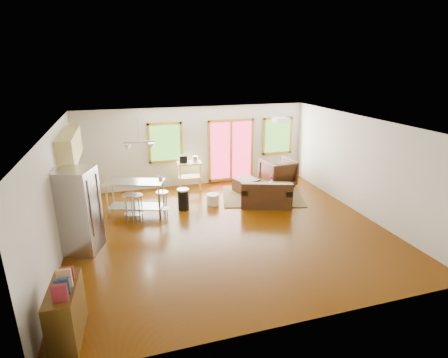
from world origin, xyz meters
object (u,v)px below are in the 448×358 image
object	(u,v)px
loveseat	(266,195)
kitchen_cart	(189,166)
rug	(262,196)
island	(135,192)
refrigerator	(79,211)
armchair	(278,171)
coffee_table	(272,186)
ottoman	(246,185)

from	to	relation	value
loveseat	kitchen_cart	bearing A→B (deg)	153.66
rug	island	xyz separation A→B (m)	(-3.78, -0.31, 0.65)
rug	refrigerator	bearing A→B (deg)	-159.40
rug	armchair	bearing A→B (deg)	41.93
island	kitchen_cart	bearing A→B (deg)	41.75
coffee_table	armchair	size ratio (longest dim) A/B	1.17
refrigerator	kitchen_cart	world-z (taller)	refrigerator
loveseat	coffee_table	world-z (taller)	loveseat
rug	refrigerator	size ratio (longest dim) A/B	1.29
armchair	coffee_table	bearing A→B (deg)	47.99
loveseat	island	xyz separation A→B (m)	(-3.61, 0.37, 0.36)
armchair	kitchen_cart	world-z (taller)	kitchen_cart
rug	coffee_table	size ratio (longest dim) A/B	2.07
ottoman	kitchen_cart	size ratio (longest dim) A/B	0.57
loveseat	ottoman	xyz separation A→B (m)	(-0.17, 1.20, -0.08)
ottoman	kitchen_cart	world-z (taller)	kitchen_cart
refrigerator	island	size ratio (longest dim) A/B	1.13
armchair	refrigerator	world-z (taller)	refrigerator
loveseat	ottoman	distance (m)	1.21
ottoman	island	size ratio (longest dim) A/B	0.40
armchair	ottoman	xyz separation A→B (m)	(-1.21, -0.26, -0.28)
coffee_table	kitchen_cart	xyz separation A→B (m)	(-2.30, 1.33, 0.44)
island	ottoman	bearing A→B (deg)	13.52
coffee_table	refrigerator	distance (m)	5.63
island	kitchen_cart	distance (m)	2.36
rug	ottoman	bearing A→B (deg)	123.25
coffee_table	island	world-z (taller)	island
rug	island	bearing A→B (deg)	-175.35
ottoman	refrigerator	size ratio (longest dim) A/B	0.35
coffee_table	armchair	distance (m)	1.05
armchair	kitchen_cart	bearing A→B (deg)	-16.61
coffee_table	loveseat	bearing A→B (deg)	-126.47
coffee_table	ottoman	world-z (taller)	ottoman
ottoman	refrigerator	world-z (taller)	refrigerator
rug	loveseat	xyz separation A→B (m)	(-0.17, -0.68, 0.29)
island	kitchen_cart	size ratio (longest dim) A/B	1.42
rug	island	world-z (taller)	island
coffee_table	refrigerator	world-z (taller)	refrigerator
armchair	loveseat	bearing A→B (deg)	47.28
ottoman	refrigerator	bearing A→B (deg)	-152.77
coffee_table	kitchen_cart	size ratio (longest dim) A/B	1.00
ottoman	coffee_table	bearing A→B (deg)	-43.59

